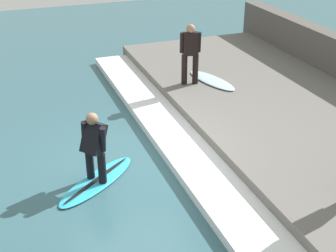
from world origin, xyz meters
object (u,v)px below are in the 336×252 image
Objects in this scene: surfboard_riding at (97,181)px; surfer_riding at (94,144)px; surfer_waiting_far at (190,51)px; surfboard_waiting_far at (212,80)px.

surfboard_riding is 0.76m from surfer_riding.
surfer_waiting_far is at bearing 44.27° from surfer_riding.
surfer_riding is 4.70m from surfboard_waiting_far.
surfer_waiting_far reaches higher than surfboard_waiting_far.
surfboard_riding is 4.69m from surfboard_waiting_far.
surfer_waiting_far is (3.07, 2.99, 0.41)m from surfer_riding.
surfer_riding is 4.30m from surfer_waiting_far.
surfboard_riding is 1.06× the size of surfboard_waiting_far.
surfer_riding is at bearing -135.73° from surfer_waiting_far.
surfer_waiting_far reaches higher than surfboard_riding.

